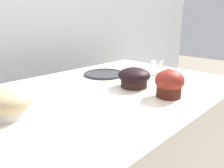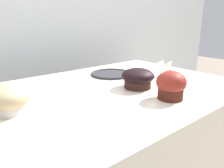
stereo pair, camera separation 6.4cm
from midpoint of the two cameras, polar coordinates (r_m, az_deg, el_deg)
wall_back at (r=1.23m, az=-18.35°, el=5.43°), size 3.20×0.10×1.80m
muffin_front_center at (r=0.59m, az=-22.80°, el=-3.63°), size 0.11×0.11×0.08m
muffin_back_left at (r=0.76m, az=9.16°, el=1.53°), size 0.11×0.11×0.07m
muffin_back_right at (r=0.67m, az=17.84°, el=-0.35°), size 0.09×0.09×0.09m
serving_plate at (r=0.93m, az=1.76°, el=2.68°), size 0.17×0.17×0.01m
price_card at (r=0.93m, az=15.55°, el=3.82°), size 0.06×0.05×0.06m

